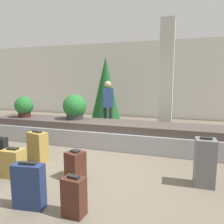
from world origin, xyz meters
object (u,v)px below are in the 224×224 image
(pillar, at_px, (166,80))
(suitcase_1, at_px, (0,149))
(suitcase_3, at_px, (75,165))
(suitcase_8, at_px, (14,163))
(potted_plant_0, at_px, (24,107))
(potted_plant_1, at_px, (75,107))
(suitcase_5, at_px, (38,147))
(suitcase_6, at_px, (29,186))
(traveler_0, at_px, (108,102))
(suitcase_7, at_px, (74,196))
(decorated_tree, at_px, (106,89))
(suitcase_2, at_px, (205,162))

(pillar, xyz_separation_m, suitcase_1, (-3.05, -2.78, -1.37))
(suitcase_3, xyz_separation_m, suitcase_8, (-1.01, -0.27, 0.01))
(potted_plant_0, xyz_separation_m, potted_plant_1, (1.48, 0.16, 0.02))
(pillar, relative_size, suitcase_5, 5.19)
(suitcase_5, height_order, suitcase_6, suitcase_5)
(potted_plant_0, height_order, traveler_0, traveler_0)
(suitcase_7, distance_m, suitcase_8, 1.60)
(suitcase_3, height_order, suitcase_7, suitcase_7)
(suitcase_7, bearing_deg, potted_plant_1, 123.34)
(suitcase_6, distance_m, traveler_0, 4.36)
(potted_plant_1, xyz_separation_m, decorated_tree, (0.08, 2.24, 0.40))
(suitcase_1, height_order, suitcase_3, suitcase_1)
(suitcase_5, distance_m, suitcase_7, 2.04)
(traveler_0, bearing_deg, suitcase_7, -103.28)
(decorated_tree, bearing_deg, potted_plant_0, -123.02)
(suitcase_7, bearing_deg, traveler_0, 109.93)
(suitcase_5, relative_size, suitcase_6, 1.02)
(suitcase_5, xyz_separation_m, suitcase_6, (0.90, -1.40, -0.01))
(traveler_0, bearing_deg, suitcase_2, -76.01)
(suitcase_2, xyz_separation_m, suitcase_3, (-2.00, -0.36, -0.15))
(suitcase_3, relative_size, suitcase_8, 0.95)
(suitcase_1, distance_m, decorated_tree, 4.25)
(traveler_0, distance_m, decorated_tree, 1.09)
(pillar, bearing_deg, suitcase_3, -111.48)
(pillar, relative_size, suitcase_1, 6.72)
(suitcase_2, bearing_deg, traveler_0, 128.65)
(suitcase_5, height_order, potted_plant_0, potted_plant_0)
(pillar, bearing_deg, suitcase_7, -100.62)
(suitcase_7, height_order, potted_plant_0, potted_plant_0)
(suitcase_8, distance_m, potted_plant_1, 2.41)
(suitcase_2, xyz_separation_m, potted_plant_1, (-3.06, 1.69, 0.52))
(decorated_tree, bearing_deg, suitcase_3, -77.15)
(potted_plant_0, distance_m, traveler_0, 2.45)
(suitcase_3, bearing_deg, suitcase_8, -146.35)
(suitcase_5, height_order, traveler_0, traveler_0)
(suitcase_6, bearing_deg, suitcase_1, 136.31)
(suitcase_8, distance_m, traveler_0, 3.71)
(pillar, distance_m, suitcase_1, 4.34)
(suitcase_5, bearing_deg, potted_plant_1, 105.98)
(suitcase_2, relative_size, suitcase_7, 1.52)
(potted_plant_0, xyz_separation_m, traveler_0, (1.97, 1.45, 0.06))
(suitcase_2, relative_size, suitcase_6, 1.26)
(suitcase_2, xyz_separation_m, potted_plant_0, (-4.54, 1.53, 0.50))
(potted_plant_1, bearing_deg, suitcase_6, -73.36)
(suitcase_6, xyz_separation_m, traveler_0, (-0.41, 4.30, 0.64))
(suitcase_1, height_order, potted_plant_0, potted_plant_0)
(decorated_tree, bearing_deg, suitcase_6, -81.09)
(suitcase_6, bearing_deg, suitcase_3, 72.89)
(suitcase_5, bearing_deg, suitcase_2, 14.56)
(suitcase_3, xyz_separation_m, suitcase_6, (-0.16, -0.95, 0.07))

